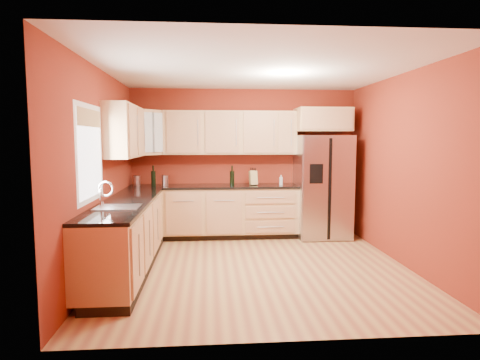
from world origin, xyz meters
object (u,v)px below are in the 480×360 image
(refrigerator, at_px, (322,186))
(knife_block, at_px, (253,178))
(wine_bottle_a, at_px, (153,176))
(soap_dispenser, at_px, (281,180))
(canister_left, at_px, (165,181))

(refrigerator, height_order, knife_block, refrigerator)
(knife_block, bearing_deg, refrigerator, -13.30)
(wine_bottle_a, distance_m, soap_dispenser, 2.19)
(wine_bottle_a, bearing_deg, canister_left, 0.21)
(refrigerator, xyz_separation_m, canister_left, (-2.73, 0.04, 0.12))
(wine_bottle_a, height_order, knife_block, wine_bottle_a)
(canister_left, bearing_deg, refrigerator, -0.85)
(soap_dispenser, bearing_deg, wine_bottle_a, 179.41)
(canister_left, relative_size, knife_block, 0.73)
(soap_dispenser, bearing_deg, knife_block, 174.99)
(refrigerator, distance_m, canister_left, 2.73)
(knife_block, distance_m, soap_dispenser, 0.49)
(canister_left, height_order, wine_bottle_a, wine_bottle_a)
(soap_dispenser, bearing_deg, refrigerator, -1.36)
(wine_bottle_a, height_order, soap_dispenser, wine_bottle_a)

